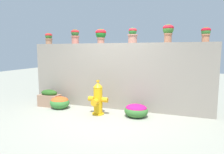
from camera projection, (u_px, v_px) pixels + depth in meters
ground_plane at (103, 119)px, 4.94m from camera, size 24.00×24.00×0.00m
stone_wall at (117, 76)px, 5.81m from camera, size 5.22×0.39×1.86m
potted_plant_0 at (49, 38)px, 6.46m from camera, size 0.24×0.24×0.36m
potted_plant_1 at (75, 35)px, 6.11m from camera, size 0.25×0.25×0.43m
potted_plant_2 at (101, 34)px, 5.78m from camera, size 0.31×0.31×0.41m
potted_plant_3 at (133, 35)px, 5.48m from camera, size 0.28×0.28×0.41m
potted_plant_4 at (168, 31)px, 5.19m from camera, size 0.28×0.28×0.47m
potted_plant_5 at (206, 33)px, 4.92m from camera, size 0.23×0.23×0.36m
fire_hydrant at (98, 99)px, 5.23m from camera, size 0.53×0.44×0.90m
flower_bush_left at (60, 102)px, 5.82m from camera, size 0.56×0.51×0.35m
flower_bush_right at (136, 110)px, 5.06m from camera, size 0.59×0.53×0.34m
planter_box at (49, 98)px, 6.05m from camera, size 0.62×0.34×0.50m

